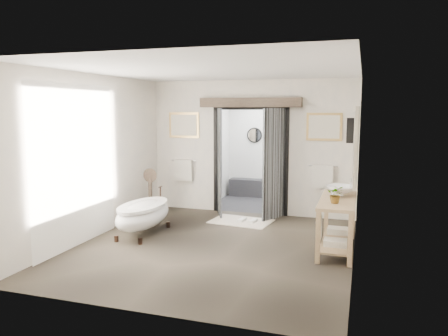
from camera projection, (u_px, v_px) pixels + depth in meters
The scene contains 13 objects.
ground_plane at pixel (213, 246), 7.30m from camera, with size 5.00×5.00×0.00m, color #4E4437.
room_shell at pixel (208, 136), 6.95m from camera, with size 4.52×5.02×2.91m.
shower_room at pixel (265, 164), 10.95m from camera, with size 2.22×2.01×2.51m.
back_wall_dressing at pixel (249, 143), 9.27m from camera, with size 3.82×0.78×2.52m.
clawfoot_tub at pixel (143, 214), 7.97m from camera, with size 0.70×1.58×0.77m.
vanity at pixel (336, 220), 7.07m from camera, with size 0.57×1.60×0.85m.
pedestal_mirror at pixel (150, 196), 9.30m from camera, with size 0.31×0.20×1.04m.
rug at pixel (241, 221), 8.91m from camera, with size 1.20×0.80×0.01m, color beige.
slippers at pixel (247, 220), 8.85m from camera, with size 0.38×0.27×0.05m.
basin at pixel (340, 191), 7.26m from camera, with size 0.49×0.49×0.17m, color white.
plant at pixel (336, 194), 6.67m from camera, with size 0.25×0.22×0.28m, color gray.
soap_bottle_a at pixel (334, 193), 7.03m from camera, with size 0.08×0.08×0.17m, color gray.
soap_bottle_b at pixel (339, 188), 7.56m from camera, with size 0.12×0.12×0.15m, color gray.
Camera 1 is at (2.32, -6.67, 2.29)m, focal length 35.00 mm.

